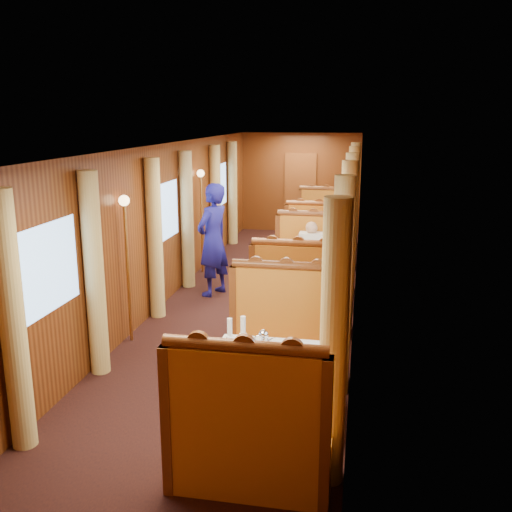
% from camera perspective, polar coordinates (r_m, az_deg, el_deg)
% --- Properties ---
extents(floor, '(3.00, 12.00, 0.01)m').
position_cam_1_polar(floor, '(9.08, 0.20, -4.88)').
color(floor, black).
rests_on(floor, ground).
extents(ceiling, '(3.00, 12.00, 0.01)m').
position_cam_1_polar(ceiling, '(8.61, 0.22, 11.08)').
color(ceiling, silver).
rests_on(ceiling, wall_left).
extents(wall_far, '(3.00, 0.01, 2.50)m').
position_cam_1_polar(wall_far, '(14.64, 4.46, 7.30)').
color(wall_far, brown).
rests_on(wall_far, floor).
extents(wall_near, '(3.00, 0.01, 2.50)m').
position_cam_1_polar(wall_near, '(3.35, -19.42, -17.00)').
color(wall_near, brown).
rests_on(wall_near, floor).
extents(wall_left, '(0.01, 12.00, 2.50)m').
position_cam_1_polar(wall_left, '(9.14, -9.09, 3.18)').
color(wall_left, brown).
rests_on(wall_left, floor).
extents(wall_right, '(0.01, 12.00, 2.50)m').
position_cam_1_polar(wall_right, '(8.62, 10.07, 2.49)').
color(wall_right, brown).
rests_on(wall_right, floor).
extents(doorway_far, '(0.80, 0.04, 2.00)m').
position_cam_1_polar(doorway_far, '(14.64, 4.43, 6.32)').
color(doorway_far, brown).
rests_on(doorway_far, floor).
extents(table_near, '(1.05, 0.72, 0.75)m').
position_cam_1_polar(table_near, '(5.63, 1.34, -13.04)').
color(table_near, white).
rests_on(table_near, floor).
extents(banquette_near_fwd, '(1.30, 0.55, 1.34)m').
position_cam_1_polar(banquette_near_fwd, '(4.74, -0.72, -17.99)').
color(banquette_near_fwd, '#B34813').
rests_on(banquette_near_fwd, floor).
extents(banquette_near_aft, '(1.30, 0.55, 1.34)m').
position_cam_1_polar(banquette_near_aft, '(6.52, 2.79, -8.67)').
color(banquette_near_aft, '#B34813').
rests_on(banquette_near_aft, floor).
extents(table_mid, '(1.05, 0.72, 0.75)m').
position_cam_1_polar(table_mid, '(8.87, 4.98, -2.86)').
color(table_mid, white).
rests_on(table_mid, floor).
extents(banquette_mid_fwd, '(1.30, 0.55, 1.34)m').
position_cam_1_polar(banquette_mid_fwd, '(7.89, 4.25, -4.61)').
color(banquette_mid_fwd, '#B34813').
rests_on(banquette_mid_fwd, floor).
extents(banquette_mid_aft, '(1.30, 0.55, 1.34)m').
position_cam_1_polar(banquette_mid_aft, '(9.83, 5.57, -0.90)').
color(banquette_mid_aft, '#B34813').
rests_on(banquette_mid_aft, floor).
extents(table_far, '(1.05, 0.72, 0.75)m').
position_cam_1_polar(table_far, '(12.25, 6.61, 1.81)').
color(table_far, white).
rests_on(table_far, floor).
extents(banquette_far_fwd, '(1.30, 0.55, 1.34)m').
position_cam_1_polar(banquette_far_fwd, '(11.25, 6.24, 0.99)').
color(banquette_far_fwd, '#B34813').
rests_on(banquette_far_fwd, floor).
extents(banquette_far_aft, '(1.30, 0.55, 1.34)m').
position_cam_1_polar(banquette_far_aft, '(13.23, 6.93, 2.92)').
color(banquette_far_aft, '#B34813').
rests_on(banquette_far_aft, floor).
extents(tea_tray, '(0.34, 0.26, 0.01)m').
position_cam_1_polar(tea_tray, '(5.43, 0.63, -9.63)').
color(tea_tray, silver).
rests_on(tea_tray, table_near).
extents(teapot_left, '(0.22, 0.20, 0.15)m').
position_cam_1_polar(teapot_left, '(5.35, -1.04, -9.22)').
color(teapot_left, silver).
rests_on(teapot_left, tea_tray).
extents(teapot_right, '(0.18, 0.16, 0.12)m').
position_cam_1_polar(teapot_right, '(5.34, 1.03, -9.43)').
color(teapot_right, silver).
rests_on(teapot_right, tea_tray).
extents(teapot_back, '(0.18, 0.14, 0.13)m').
position_cam_1_polar(teapot_back, '(5.54, 0.75, -8.47)').
color(teapot_back, silver).
rests_on(teapot_back, tea_tray).
extents(fruit_plate, '(0.21, 0.21, 0.05)m').
position_cam_1_polar(fruit_plate, '(5.35, 4.24, -9.91)').
color(fruit_plate, white).
rests_on(fruit_plate, table_near).
extents(cup_inboard, '(0.08, 0.08, 0.26)m').
position_cam_1_polar(cup_inboard, '(5.61, -2.64, -7.79)').
color(cup_inboard, white).
rests_on(cup_inboard, table_near).
extents(cup_outboard, '(0.08, 0.08, 0.26)m').
position_cam_1_polar(cup_outboard, '(5.66, -1.30, -7.57)').
color(cup_outboard, white).
rests_on(cup_outboard, table_near).
extents(rose_vase_mid, '(0.06, 0.06, 0.36)m').
position_cam_1_polar(rose_vase_mid, '(8.76, 4.86, 0.67)').
color(rose_vase_mid, silver).
rests_on(rose_vase_mid, table_mid).
extents(rose_vase_far, '(0.06, 0.06, 0.36)m').
position_cam_1_polar(rose_vase_far, '(12.19, 6.70, 4.38)').
color(rose_vase_far, silver).
rests_on(rose_vase_far, table_far).
extents(window_left_near, '(0.01, 1.20, 0.90)m').
position_cam_1_polar(window_left_near, '(5.99, -20.19, -1.23)').
color(window_left_near, '#81ADE3').
rests_on(window_left_near, wall_left).
extents(curtain_left_near_a, '(0.22, 0.22, 2.35)m').
position_cam_1_polar(curtain_left_near_a, '(5.39, -23.16, -6.23)').
color(curtain_left_near_a, '#E5C775').
rests_on(curtain_left_near_a, floor).
extents(curtain_left_near_b, '(0.22, 0.22, 2.35)m').
position_cam_1_polar(curtain_left_near_b, '(6.67, -15.86, -1.85)').
color(curtain_left_near_b, '#E5C775').
rests_on(curtain_left_near_b, floor).
extents(window_right_near, '(0.01, 1.20, 0.90)m').
position_cam_1_polar(window_right_near, '(5.17, 9.48, -2.88)').
color(window_right_near, '#81ADE3').
rests_on(window_right_near, wall_right).
extents(curtain_right_near_a, '(0.22, 0.22, 2.35)m').
position_cam_1_polar(curtain_right_near_a, '(4.53, 7.77, -8.96)').
color(curtain_right_near_a, '#E5C775').
rests_on(curtain_right_near_a, floor).
extents(curtain_right_near_b, '(0.22, 0.22, 2.35)m').
position_cam_1_polar(curtain_right_near_b, '(6.00, 8.55, -3.22)').
color(curtain_right_near_b, '#E5C775').
rests_on(curtain_right_near_b, floor).
extents(window_left_mid, '(0.01, 1.20, 0.90)m').
position_cam_1_polar(window_left_mid, '(9.10, -9.05, 4.41)').
color(window_left_mid, '#81ADE3').
rests_on(window_left_mid, wall_left).
extents(curtain_left_mid_a, '(0.22, 0.22, 2.35)m').
position_cam_1_polar(curtain_left_mid_a, '(8.40, -10.07, 1.66)').
color(curtain_left_mid_a, '#E5C775').
rests_on(curtain_left_mid_a, floor).
extents(curtain_left_mid_b, '(0.22, 0.22, 2.35)m').
position_cam_1_polar(curtain_left_mid_b, '(9.85, -6.91, 3.57)').
color(curtain_left_mid_b, '#E5C775').
rests_on(curtain_left_mid_b, floor).
extents(window_right_mid, '(0.01, 1.20, 0.90)m').
position_cam_1_polar(window_right_mid, '(8.59, 10.03, 3.80)').
color(window_right_mid, '#81ADE3').
rests_on(window_right_mid, wall_right).
extents(curtain_right_mid_a, '(0.22, 0.22, 2.35)m').
position_cam_1_polar(curtain_right_mid_a, '(7.88, 9.10, 0.89)').
color(curtain_right_mid_a, '#E5C775').
rests_on(curtain_right_mid_a, floor).
extents(curtain_right_mid_b, '(0.22, 0.22, 2.35)m').
position_cam_1_polar(curtain_right_mid_b, '(9.40, 9.38, 3.00)').
color(curtain_right_mid_b, '#E5C775').
rests_on(curtain_right_mid_b, floor).
extents(window_left_far, '(0.01, 1.20, 0.90)m').
position_cam_1_polar(window_left_far, '(12.42, -3.66, 7.07)').
color(window_left_far, '#81ADE3').
rests_on(window_left_far, wall_left).
extents(curtain_left_far_a, '(0.22, 0.22, 2.35)m').
position_cam_1_polar(curtain_left_far_a, '(11.69, -4.08, 5.26)').
color(curtain_left_far_a, '#E5C775').
rests_on(curtain_left_far_a, floor).
extents(curtain_left_far_b, '(0.22, 0.22, 2.35)m').
position_cam_1_polar(curtain_left_far_b, '(13.19, -2.37, 6.28)').
color(curtain_left_far_b, '#E5C775').
rests_on(curtain_left_far_b, floor).
extents(window_right_far, '(0.01, 1.20, 0.90)m').
position_cam_1_polar(window_right_far, '(12.05, 10.26, 6.66)').
color(window_right_far, '#81ADE3').
rests_on(window_right_far, wall_right).
extents(curtain_right_far_a, '(0.22, 0.22, 2.35)m').
position_cam_1_polar(curtain_right_far_a, '(11.32, 9.63, 4.82)').
color(curtain_right_far_a, '#E5C775').
rests_on(curtain_right_far_a, floor).
extents(curtain_right_far_b, '(0.22, 0.22, 2.35)m').
position_cam_1_polar(curtain_right_far_b, '(12.86, 9.77, 5.89)').
color(curtain_right_far_b, '#E5C775').
rests_on(curtain_right_far_b, floor).
extents(sconce_left_fore, '(0.14, 0.14, 1.95)m').
position_cam_1_polar(sconce_left_fore, '(7.49, -12.86, 1.67)').
color(sconce_left_fore, '#BF8C3F').
rests_on(sconce_left_fore, floor).
extents(sconce_right_fore, '(0.14, 0.14, 1.95)m').
position_cam_1_polar(sconce_right_fore, '(6.88, 9.09, 0.79)').
color(sconce_right_fore, '#BF8C3F').
rests_on(sconce_right_fore, floor).
extents(sconce_left_aft, '(0.14, 0.14, 1.95)m').
position_cam_1_polar(sconce_left_aft, '(10.73, -5.50, 5.60)').
color(sconce_left_aft, '#BF8C3F').
rests_on(sconce_left_aft, floor).
extents(sconce_right_aft, '(0.14, 0.14, 1.95)m').
position_cam_1_polar(sconce_right_aft, '(10.32, 9.68, 5.13)').
color(sconce_right_aft, '#BF8C3F').
rests_on(sconce_right_aft, floor).
extents(steward, '(0.68, 0.80, 1.86)m').
position_cam_1_polar(steward, '(9.39, -4.33, 1.61)').
color(steward, navy).
rests_on(steward, floor).
extents(passenger, '(0.40, 0.44, 0.76)m').
position_cam_1_polar(passenger, '(9.55, 5.51, 0.64)').
color(passenger, beige).
rests_on(passenger, banquette_mid_aft).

